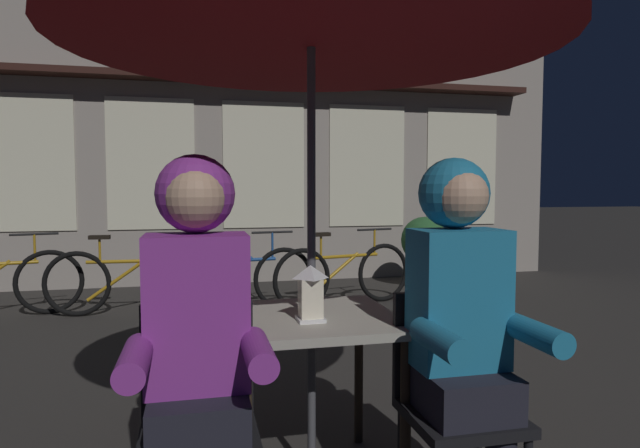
{
  "coord_description": "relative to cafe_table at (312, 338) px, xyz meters",
  "views": [
    {
      "loc": [
        -0.48,
        -2.24,
        1.28
      ],
      "look_at": [
        0.0,
        -0.16,
        1.14
      ],
      "focal_mm": 30.28,
      "sensor_mm": 36.0,
      "label": 1
    }
  ],
  "objects": [
    {
      "name": "bicycle_second",
      "position": [
        -1.14,
        3.49,
        -0.29
      ],
      "size": [
        1.68,
        0.13,
        0.84
      ],
      "color": "black",
      "rests_on": "ground_plane"
    },
    {
      "name": "potted_plant",
      "position": [
        2.38,
        4.18,
        -0.09
      ],
      "size": [
        0.6,
        0.6,
        0.92
      ],
      "color": "brown",
      "rests_on": "ground_plane"
    },
    {
      "name": "chair_right",
      "position": [
        0.48,
        -0.37,
        -0.15
      ],
      "size": [
        0.4,
        0.4,
        0.87
      ],
      "color": "black",
      "rests_on": "ground_plane"
    },
    {
      "name": "person_right_hooded",
      "position": [
        0.48,
        -0.43,
        0.21
      ],
      "size": [
        0.45,
        0.56,
        1.4
      ],
      "color": "black",
      "rests_on": "ground_plane"
    },
    {
      "name": "shopfront_building",
      "position": [
        -0.3,
        5.4,
        2.45
      ],
      "size": [
        10.0,
        0.93,
        6.2
      ],
      "color": "#9E9389",
      "rests_on": "ground_plane"
    },
    {
      "name": "cafe_table",
      "position": [
        0.0,
        0.0,
        0.0
      ],
      "size": [
        0.72,
        0.72,
        0.74
      ],
      "color": "#B2AD9E",
      "rests_on": "ground_plane"
    },
    {
      "name": "bicycle_fourth",
      "position": [
        1.09,
        3.39,
        -0.29
      ],
      "size": [
        1.64,
        0.45,
        0.84
      ],
      "color": "black",
      "rests_on": "ground_plane"
    },
    {
      "name": "bicycle_third",
      "position": [
        -0.09,
        3.31,
        -0.29
      ],
      "size": [
        1.67,
        0.28,
        0.84
      ],
      "color": "black",
      "rests_on": "ground_plane"
    },
    {
      "name": "person_left_hooded",
      "position": [
        -0.48,
        -0.43,
        0.21
      ],
      "size": [
        0.45,
        0.56,
        1.4
      ],
      "color": "black",
      "rests_on": "ground_plane"
    },
    {
      "name": "chair_left",
      "position": [
        -0.48,
        -0.37,
        -0.15
      ],
      "size": [
        0.4,
        0.4,
        0.87
      ],
      "color": "black",
      "rests_on": "ground_plane"
    },
    {
      "name": "patio_umbrella",
      "position": [
        0.0,
        0.0,
        1.42
      ],
      "size": [
        2.1,
        2.1,
        2.31
      ],
      "color": "#4C4C51",
      "rests_on": "ground_plane"
    },
    {
      "name": "lantern",
      "position": [
        -0.03,
        -0.1,
        0.22
      ],
      "size": [
        0.11,
        0.11,
        0.23
      ],
      "color": "white",
      "rests_on": "cafe_table"
    }
  ]
}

